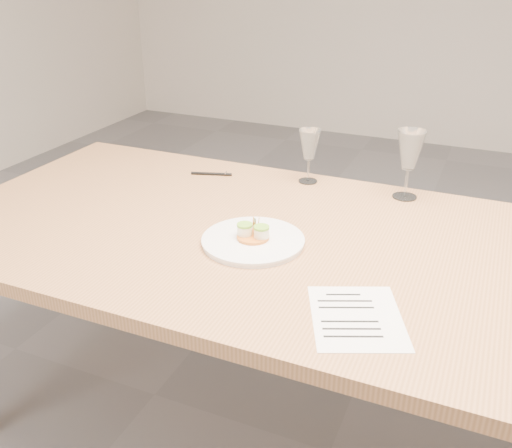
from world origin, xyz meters
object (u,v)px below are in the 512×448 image
at_px(recipe_sheet, 356,317).
at_px(wine_glass_0, 309,146).
at_px(dinner_plate, 253,240).
at_px(ballpoint_pen, 212,174).
at_px(dining_table, 344,270).
at_px(wine_glass_1, 410,151).

relative_size(recipe_sheet, wine_glass_0, 1.65).
bearing_deg(dinner_plate, ballpoint_pen, 129.42).
bearing_deg(recipe_sheet, ballpoint_pen, 113.67).
bearing_deg(dinner_plate, dining_table, 17.63).
xyz_separation_m(ballpoint_pen, wine_glass_1, (0.66, 0.07, 0.15)).
bearing_deg(wine_glass_1, dinner_plate, -122.99).
relative_size(dining_table, recipe_sheet, 7.93).
distance_m(dining_table, dinner_plate, 0.26).
height_order(dinner_plate, recipe_sheet, dinner_plate).
bearing_deg(wine_glass_1, recipe_sheet, -87.88).
distance_m(dining_table, wine_glass_1, 0.48).
relative_size(dinner_plate, wine_glass_0, 1.52).
bearing_deg(dinner_plate, recipe_sheet, -33.37).
xyz_separation_m(recipe_sheet, wine_glass_1, (-0.03, 0.72, 0.15)).
distance_m(dining_table, recipe_sheet, 0.33).
relative_size(dinner_plate, wine_glass_1, 1.26).
distance_m(ballpoint_pen, wine_glass_0, 0.36).
height_order(ballpoint_pen, wine_glass_1, wine_glass_1).
bearing_deg(wine_glass_1, ballpoint_pen, -174.04).
bearing_deg(wine_glass_0, recipe_sheet, -63.74).
bearing_deg(ballpoint_pen, wine_glass_0, -4.62).
bearing_deg(ballpoint_pen, dinner_plate, -67.97).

